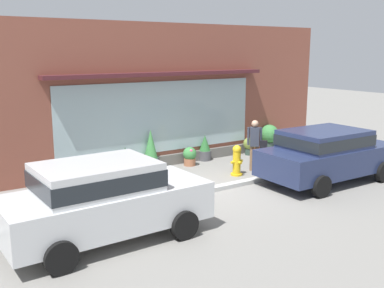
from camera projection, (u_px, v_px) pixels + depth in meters
name	position (u px, v px, depth m)	size (l,w,h in m)	color
ground_plane	(215.00, 188.00, 12.75)	(60.00, 60.00, 0.00)	gray
curb_strip	(219.00, 188.00, 12.57)	(14.00, 0.24, 0.12)	#B2B2AD
storefront	(158.00, 97.00, 14.87)	(14.00, 0.81, 4.71)	brown
fire_hydrant	(237.00, 160.00, 13.96)	(0.43, 0.40, 0.96)	gold
pedestrian_with_handbag	(255.00, 142.00, 14.39)	(0.52, 0.49, 1.65)	brown
parked_car_navy	(327.00, 152.00, 13.19)	(4.32, 2.12, 1.57)	navy
parked_car_silver	(103.00, 197.00, 9.05)	(4.20, 2.03, 1.65)	silver
potted_plant_by_entrance	(269.00, 136.00, 17.54)	(0.73, 0.73, 0.99)	#33473D
potted_plant_low_front	(205.00, 148.00, 15.89)	(0.44, 0.44, 0.90)	#4C4C51
potted_plant_trailing_edge	(190.00, 156.00, 15.18)	(0.46, 0.46, 0.63)	#9E6042
potted_plant_near_hydrant	(125.00, 161.00, 14.12)	(0.30, 0.30, 0.88)	#33473D
potted_plant_corner_tall	(151.00, 150.00, 14.64)	(0.48, 0.48, 1.32)	#33473D
potted_plant_window_right	(249.00, 145.00, 16.74)	(0.46, 0.46, 0.65)	#33473D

